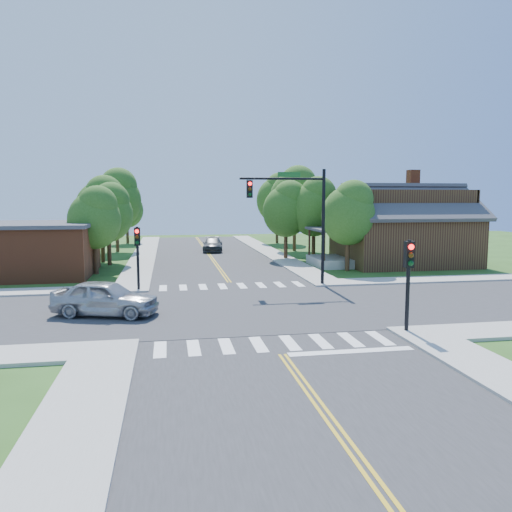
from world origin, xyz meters
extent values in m
plane|color=#274A17|center=(0.00, 0.00, 0.00)|extent=(100.00, 100.00, 0.00)
cube|color=#2D2D30|center=(0.00, 0.00, 0.02)|extent=(10.00, 90.00, 0.04)
cube|color=#2D2D30|center=(0.00, 0.00, 0.03)|extent=(90.00, 10.00, 0.04)
cube|color=#2D2D30|center=(0.00, 0.00, 0.00)|extent=(10.20, 10.20, 0.06)
cube|color=#9E9B93|center=(6.10, 25.00, 0.07)|extent=(2.20, 40.00, 0.14)
cube|color=#9E9B93|center=(-6.10, 25.00, 0.07)|extent=(2.20, 40.00, 0.14)
cube|color=white|center=(-4.20, 6.20, 0.05)|extent=(0.45, 2.00, 0.01)
cube|color=white|center=(-3.00, 6.20, 0.05)|extent=(0.45, 2.00, 0.01)
cube|color=white|center=(-1.80, 6.20, 0.05)|extent=(0.45, 2.00, 0.01)
cube|color=white|center=(-0.60, 6.20, 0.05)|extent=(0.45, 2.00, 0.01)
cube|color=white|center=(0.60, 6.20, 0.05)|extent=(0.45, 2.00, 0.01)
cube|color=white|center=(1.80, 6.20, 0.05)|extent=(0.45, 2.00, 0.01)
cube|color=white|center=(3.00, 6.20, 0.05)|extent=(0.45, 2.00, 0.01)
cube|color=white|center=(4.20, 6.20, 0.05)|extent=(0.45, 2.00, 0.01)
cube|color=white|center=(-4.20, -6.20, 0.05)|extent=(0.45, 2.00, 0.01)
cube|color=white|center=(-3.00, -6.20, 0.05)|extent=(0.45, 2.00, 0.01)
cube|color=white|center=(-1.80, -6.20, 0.05)|extent=(0.45, 2.00, 0.01)
cube|color=white|center=(-0.60, -6.20, 0.05)|extent=(0.45, 2.00, 0.01)
cube|color=white|center=(0.60, -6.20, 0.05)|extent=(0.45, 2.00, 0.01)
cube|color=white|center=(1.80, -6.20, 0.05)|extent=(0.45, 2.00, 0.01)
cube|color=white|center=(3.00, -6.20, 0.05)|extent=(0.45, 2.00, 0.01)
cube|color=white|center=(4.20, -6.20, 0.05)|extent=(0.45, 2.00, 0.01)
cube|color=gold|center=(-0.10, 26.25, 0.05)|extent=(0.10, 37.50, 0.01)
cube|color=gold|center=(0.10, 26.25, 0.05)|extent=(0.10, 37.50, 0.01)
cube|color=white|center=(2.50, -7.60, 0.00)|extent=(4.60, 0.45, 0.09)
cylinder|color=black|center=(5.60, 5.60, 3.60)|extent=(0.20, 0.20, 7.20)
cylinder|color=black|center=(3.00, 5.60, 6.60)|extent=(5.20, 0.14, 0.14)
cube|color=#19591E|center=(3.40, 5.55, 6.85)|extent=(1.40, 0.04, 0.30)
cube|color=black|center=(1.00, 5.60, 5.98)|extent=(0.34, 0.28, 1.05)
sphere|color=#FF0C0C|center=(1.00, 5.43, 6.29)|extent=(0.22, 0.22, 0.22)
sphere|color=#3F2605|center=(1.00, 5.43, 5.97)|extent=(0.22, 0.22, 0.22)
sphere|color=#05330F|center=(1.00, 5.43, 5.65)|extent=(0.22, 0.22, 0.22)
cylinder|color=black|center=(5.60, -5.60, 1.90)|extent=(0.16, 0.16, 3.80)
cube|color=black|center=(5.60, -5.60, 3.23)|extent=(0.34, 0.28, 1.05)
sphere|color=#FF0C0C|center=(5.60, -5.77, 3.54)|extent=(0.22, 0.22, 0.22)
sphere|color=#3F2605|center=(5.60, -5.77, 3.22)|extent=(0.22, 0.22, 0.22)
sphere|color=#05330F|center=(5.60, -5.77, 2.90)|extent=(0.22, 0.22, 0.22)
cylinder|color=black|center=(-5.60, 5.60, 1.90)|extent=(0.16, 0.16, 3.80)
cube|color=black|center=(-5.60, 5.60, 3.23)|extent=(0.34, 0.28, 1.05)
sphere|color=#FF0C0C|center=(-5.60, 5.43, 3.54)|extent=(0.22, 0.22, 0.22)
sphere|color=#3F2605|center=(-5.60, 5.43, 3.22)|extent=(0.22, 0.22, 0.22)
sphere|color=#05330F|center=(-5.60, 5.43, 2.90)|extent=(0.22, 0.22, 0.22)
cube|color=black|center=(15.20, 14.20, 2.00)|extent=(10.00, 8.00, 4.00)
cube|color=#9E9B93|center=(8.90, 14.20, 0.35)|extent=(2.60, 4.50, 0.70)
cylinder|color=black|center=(7.80, 12.20, 1.60)|extent=(0.18, 0.18, 2.50)
cylinder|color=black|center=(7.80, 16.20, 1.60)|extent=(0.18, 0.18, 2.50)
cube|color=#38383D|center=(8.90, 14.20, 2.95)|extent=(2.80, 4.80, 0.18)
cube|color=brown|center=(17.70, 17.70, 3.55)|extent=(0.90, 0.90, 7.11)
cube|color=brown|center=(-14.20, 13.20, 1.75)|extent=(10.00, 8.00, 3.50)
cube|color=#38383D|center=(-14.20, 13.20, 3.60)|extent=(10.40, 8.40, 0.25)
cylinder|color=#382314|center=(9.38, 11.41, 1.26)|extent=(0.34, 0.34, 2.53)
ellipsoid|color=#2A5218|center=(9.38, 11.41, 4.12)|extent=(3.99, 3.79, 4.39)
sphere|color=#2A5218|center=(9.68, 11.21, 5.32)|extent=(2.93, 2.93, 2.93)
cylinder|color=#382314|center=(8.74, 18.13, 1.36)|extent=(0.34, 0.34, 2.73)
ellipsoid|color=#2A5218|center=(8.74, 18.13, 4.45)|extent=(4.30, 4.09, 4.73)
sphere|color=#2A5218|center=(9.04, 17.93, 5.74)|extent=(3.16, 3.16, 3.16)
cylinder|color=#382314|center=(8.99, 25.84, 1.63)|extent=(0.34, 0.34, 3.26)
ellipsoid|color=#2A5218|center=(8.99, 25.84, 5.31)|extent=(5.14, 4.88, 5.65)
sphere|color=#2A5218|center=(9.29, 25.64, 6.85)|extent=(3.77, 3.77, 3.77)
cylinder|color=#382314|center=(9.12, 34.80, 1.57)|extent=(0.34, 0.34, 3.15)
ellipsoid|color=#2A5218|center=(9.12, 34.80, 5.14)|extent=(4.97, 4.72, 5.47)
sphere|color=#2A5218|center=(9.42, 34.60, 6.63)|extent=(3.65, 3.65, 3.65)
cylinder|color=#382314|center=(-8.99, 13.03, 1.18)|extent=(0.34, 0.34, 2.36)
ellipsoid|color=#2A5218|center=(-8.99, 13.03, 3.85)|extent=(3.72, 3.54, 4.10)
sphere|color=#2A5218|center=(-8.69, 12.83, 4.96)|extent=(2.73, 2.73, 2.73)
cylinder|color=#382314|center=(-9.33, 19.83, 1.37)|extent=(0.34, 0.34, 2.74)
ellipsoid|color=#2A5218|center=(-9.33, 19.83, 4.47)|extent=(4.33, 4.11, 4.76)
sphere|color=#2A5218|center=(-9.03, 19.63, 5.77)|extent=(3.17, 3.17, 3.17)
cylinder|color=#382314|center=(-8.92, 28.02, 1.57)|extent=(0.34, 0.34, 3.15)
ellipsoid|color=#2A5218|center=(-8.92, 28.02, 5.14)|extent=(4.97, 4.72, 5.47)
sphere|color=#2A5218|center=(-8.62, 27.82, 6.63)|extent=(3.64, 3.64, 3.64)
cylinder|color=#382314|center=(-8.63, 37.31, 1.22)|extent=(0.34, 0.34, 2.45)
ellipsoid|color=#2A5218|center=(-8.63, 37.31, 3.99)|extent=(3.86, 3.67, 4.25)
sphere|color=#2A5218|center=(-8.33, 37.11, 5.15)|extent=(2.83, 2.83, 2.83)
cylinder|color=#382314|center=(6.44, 18.99, 1.30)|extent=(0.34, 0.34, 2.61)
ellipsoid|color=#2A5218|center=(6.44, 18.99, 4.25)|extent=(4.12, 3.91, 4.53)
sphere|color=#2A5218|center=(6.74, 18.79, 5.49)|extent=(3.02, 3.02, 3.02)
cylinder|color=#382314|center=(-8.58, 17.77, 1.25)|extent=(0.34, 0.34, 2.50)
ellipsoid|color=#2A5218|center=(-8.58, 17.77, 4.08)|extent=(3.95, 3.75, 4.35)
sphere|color=#2A5218|center=(-8.28, 17.57, 5.27)|extent=(2.90, 2.90, 2.90)
imported|color=#A6A8AD|center=(-6.75, -0.44, 0.83)|extent=(4.75, 5.98, 1.66)
imported|color=#303235|center=(0.60, 26.45, 0.69)|extent=(3.00, 5.21, 1.39)
camera|label=1|loc=(-3.83, -23.94, 5.48)|focal=35.00mm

